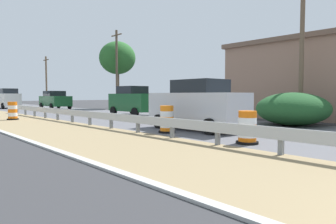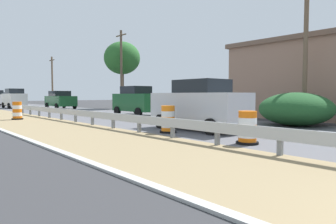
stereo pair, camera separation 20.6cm
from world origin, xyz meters
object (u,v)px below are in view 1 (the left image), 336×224
Objects in this scene: traffic_barrel_mid at (167,120)px; car_distant_a at (3,98)px; traffic_barrel_far at (13,112)px; utility_pole_far at (46,80)px; car_trailing_near_lane at (55,100)px; utility_pole_mid at (117,69)px; car_lead_near_lane at (8,98)px; utility_pole_near at (302,48)px; traffic_barrel_close at (247,129)px; car_mid_far_lane at (133,101)px; car_trailing_far_lane at (197,105)px.

car_distant_a is at bearing 83.86° from traffic_barrel_mid.
traffic_barrel_far is 0.16× the size of utility_pole_far.
utility_pole_mid is at bearing 36.39° from car_trailing_near_lane.
utility_pole_far is at bearing 65.48° from traffic_barrel_far.
car_trailing_near_lane is at bearing 78.41° from traffic_barrel_mid.
car_lead_near_lane is 30.92m from utility_pole_near.
traffic_barrel_close is 48.59m from car_distant_a.
utility_pole_mid reaches higher than utility_pole_far.
traffic_barrel_far is (-2.82, 14.66, 0.04)m from traffic_barrel_close.
traffic_barrel_mid is at bearing 90.52° from traffic_barrel_close.
car_mid_far_lane is (5.11, 9.38, 0.58)m from traffic_barrel_mid.
traffic_barrel_mid is 10.69m from car_mid_far_lane.
car_trailing_far_lane is 19.52m from utility_pole_mid.
car_trailing_far_lane is at bearing -21.61° from car_mid_far_lane.
utility_pole_far is at bearing 92.88° from utility_pole_mid.
utility_pole_near is 1.11× the size of utility_pole_far.
utility_pole_near is 0.96× the size of utility_pole_mid.
car_trailing_far_lane is 44.89m from car_distant_a.
utility_pole_far reaches higher than car_distant_a.
traffic_barrel_far is at bearing -30.00° from car_trailing_near_lane.
utility_pole_mid is at bearing -87.12° from utility_pole_far.
utility_pole_near reaches higher than car_trailing_near_lane.
car_lead_near_lane is 0.53× the size of utility_pole_near.
car_trailing_near_lane is 0.58× the size of utility_pole_mid.
utility_pole_far is at bearing 19.64° from car_distant_a.
utility_pole_mid reaches higher than car_trailing_near_lane.
utility_pole_far is (8.10, 38.59, 3.19)m from traffic_barrel_close.
traffic_barrel_far is 14.75m from car_trailing_near_lane.
car_lead_near_lane is at bearing 76.49° from traffic_barrel_far.
utility_pole_mid reaches higher than car_distant_a.
car_lead_near_lane reaches higher than traffic_barrel_close.
car_trailing_far_lane is at bearing -100.48° from utility_pole_far.
car_mid_far_lane is at bearing 2.24° from car_trailing_near_lane.
traffic_barrel_mid is at bearing 177.74° from car_lead_near_lane.
utility_pole_far reaches higher than traffic_barrel_close.
car_trailing_far_lane is at bearing 166.10° from utility_pole_near.
traffic_barrel_mid is at bearing 86.27° from car_trailing_far_lane.
car_trailing_near_lane reaches higher than traffic_barrel_close.
traffic_barrel_mid is at bearing -5.32° from car_distant_a.
car_mid_far_lane is 0.93× the size of car_distant_a.
utility_pole_far is (6.48, 35.02, 2.57)m from car_trailing_far_lane.
utility_pole_near is (3.06, -11.13, 2.98)m from car_mid_far_lane.
utility_pole_far is at bearing 171.61° from car_mid_far_lane.
traffic_barrel_far is 0.27× the size of car_mid_far_lane.
traffic_barrel_close is 14.93m from traffic_barrel_far.
traffic_barrel_far is at bearing -150.27° from utility_pole_mid.
utility_pole_near is (10.96, -12.70, 3.56)m from traffic_barrel_far.
car_trailing_near_lane is 25.72m from utility_pole_near.
traffic_barrel_far is at bearing -102.89° from car_mid_far_lane.
car_lead_near_lane is (4.16, 17.33, 0.61)m from traffic_barrel_far.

